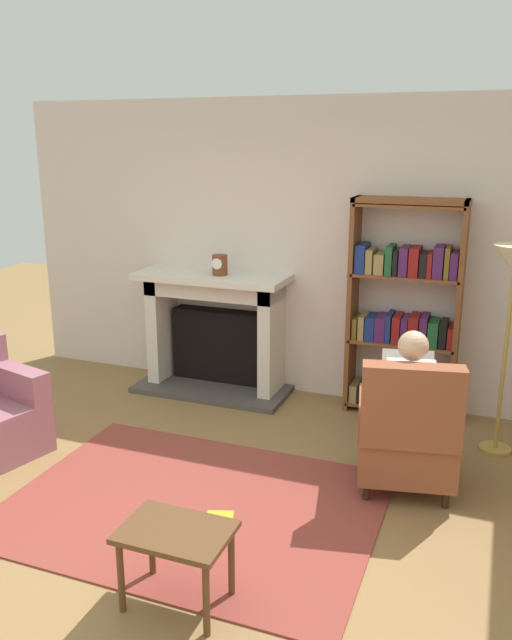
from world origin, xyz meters
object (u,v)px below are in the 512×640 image
(fireplace, at_px, (216,328))
(side_table, at_px, (176,541))
(armchair_reading, at_px, (407,434))
(mantel_clock, at_px, (220,265))
(seated_reader, at_px, (408,400))
(bookshelf, at_px, (405,315))

(fireplace, height_order, side_table, fireplace)
(armchair_reading, xyz_separation_m, side_table, (-0.93, -1.56, -0.06))
(mantel_clock, relative_size, seated_reader, 0.16)
(fireplace, xyz_separation_m, bookshelf, (1.75, 0.03, 0.29))
(seated_reader, relative_size, side_table, 2.04)
(fireplace, height_order, armchair_reading, fireplace)
(bookshelf, height_order, armchair_reading, bookshelf)
(mantel_clock, height_order, side_table, mantel_clock)
(armchair_reading, xyz_separation_m, seated_reader, (-0.02, 0.12, 0.20))
(side_table, bearing_deg, bookshelf, 76.72)
(armchair_reading, distance_m, side_table, 1.82)
(fireplace, relative_size, mantel_clock, 7.94)
(mantel_clock, bearing_deg, side_table, -70.53)
(fireplace, bearing_deg, bookshelf, 1.14)
(bookshelf, relative_size, side_table, 3.35)
(armchair_reading, bearing_deg, seated_reader, -90.00)
(bookshelf, xyz_separation_m, armchair_reading, (0.24, -1.34, -0.47))
(mantel_clock, distance_m, armchair_reading, 2.39)
(armchair_reading, height_order, seated_reader, seated_reader)
(seated_reader, xyz_separation_m, side_table, (-0.90, -1.67, -0.25))
(side_table, bearing_deg, armchair_reading, 59.24)
(fireplace, distance_m, side_table, 3.06)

